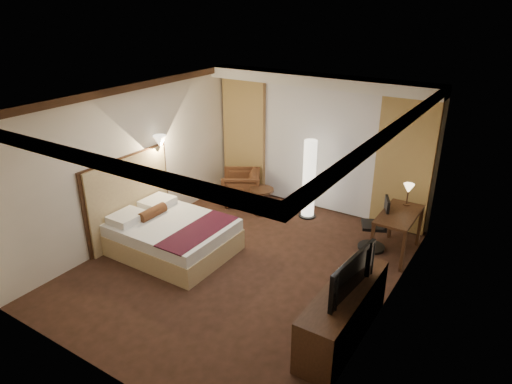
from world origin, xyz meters
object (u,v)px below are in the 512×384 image
Objects in this scene: bed at (173,237)px; floor_lamp at (309,179)px; desk at (397,234)px; dresser at (343,313)px; armchair at (241,186)px; television at (345,268)px; office_chair at (374,223)px; side_table at (262,201)px.

floor_lamp is (1.31, 2.44, 0.51)m from bed.
dresser is (0.05, -2.40, -0.02)m from desk.
armchair is 4.36m from television.
floor_lamp reaches higher than television.
office_chair is at bearing 15.07° from television.
television is at bearing -42.49° from side_table.
side_table is at bearing 52.82° from television.
floor_lamp is 3.49m from dresser.
floor_lamp is 1.47× the size of television.
dresser is at bearing -103.43° from office_chair.
desk is 1.03× the size of television.
dresser is (0.43, -2.35, -0.13)m from office_chair.
desk is at bearing -14.28° from floor_lamp.
dresser reaches higher than bed.
bed is 1.04× the size of dresser.
armchair is 0.68m from side_table.
television is (1.90, -2.88, 0.23)m from floor_lamp.
floor_lamp is 3.45m from television.
desk is at bearing 31.59° from bed.
bed is 3.40m from office_chair.
desk is 0.40m from office_chair.
office_chair is at bearing 52.21° from armchair.
side_table is 3.78m from television.
desk reaches higher than dresser.
bed is 3.32m from television.
desk is (3.19, 1.96, 0.10)m from bed.
television is (-0.03, -0.00, 0.66)m from dresser.
desk is at bearing -16.49° from office_chair.
side_table is at bearing 76.98° from bed.
side_table is 0.34× the size of floor_lamp.
floor_lamp is 1.98m from desk.
office_chair reaches higher than desk.
side_table is 0.55× the size of office_chair.
armchair is 4.34m from dresser.
armchair reaches higher than dresser.
desk is at bearing 91.19° from dresser.
office_chair is (2.80, 1.91, 0.20)m from bed.
office_chair reaches higher than dresser.
armchair is (-0.16, 2.26, 0.11)m from bed.
floor_lamp reaches higher than armchair.
television reaches higher than desk.
office_chair is (1.49, -0.53, -0.31)m from floor_lamp.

